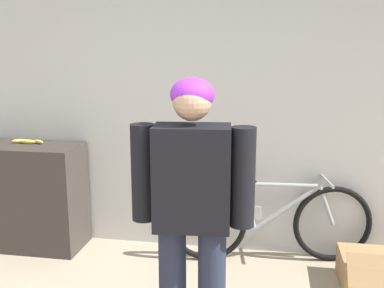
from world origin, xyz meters
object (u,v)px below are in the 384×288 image
(bicycle, at_px, (270,221))
(banana, at_px, (28,141))
(person, at_px, (192,200))
(cardboard_box, at_px, (367,271))

(bicycle, xyz_separation_m, banana, (-2.15, 0.01, 0.60))
(person, distance_m, bicycle, 1.45)
(bicycle, height_order, cardboard_box, bicycle)
(banana, bearing_deg, person, -36.37)
(person, height_order, banana, person)
(person, relative_size, cardboard_box, 3.03)
(person, bearing_deg, banana, 137.90)
(banana, height_order, cardboard_box, banana)
(bicycle, bearing_deg, banana, 170.80)
(cardboard_box, bearing_deg, banana, 173.93)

